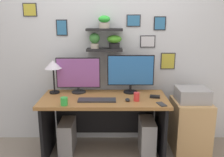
{
  "coord_description": "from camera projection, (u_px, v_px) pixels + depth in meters",
  "views": [
    {
      "loc": [
        0.1,
        -2.83,
        1.69
      ],
      "look_at": [
        0.1,
        0.05,
        0.98
      ],
      "focal_mm": 39.27,
      "sensor_mm": 36.0,
      "label": 1
    }
  ],
  "objects": [
    {
      "name": "ground_plane",
      "position": [
        104.0,
        153.0,
        3.16
      ],
      "size": [
        8.0,
        8.0,
        0.0
      ],
      "primitive_type": "plane",
      "color": "gray"
    },
    {
      "name": "back_wall_assembly",
      "position": [
        105.0,
        44.0,
        3.25
      ],
      "size": [
        4.4,
        0.24,
        2.7
      ],
      "color": "silver",
      "rests_on": "ground"
    },
    {
      "name": "desk",
      "position": [
        104.0,
        112.0,
        3.08
      ],
      "size": [
        1.53,
        0.68,
        0.75
      ],
      "color": "#9E6B38",
      "rests_on": "ground"
    },
    {
      "name": "monitor_left",
      "position": [
        78.0,
        74.0,
        3.13
      ],
      "size": [
        0.56,
        0.18,
        0.46
      ],
      "color": "black",
      "rests_on": "desk"
    },
    {
      "name": "monitor_right",
      "position": [
        130.0,
        72.0,
        3.12
      ],
      "size": [
        0.59,
        0.18,
        0.49
      ],
      "color": "black",
      "rests_on": "desk"
    },
    {
      "name": "keyboard",
      "position": [
        97.0,
        100.0,
        2.86
      ],
      "size": [
        0.44,
        0.14,
        0.02
      ],
      "primitive_type": "cube",
      "color": "#2D2D33",
      "rests_on": "desk"
    },
    {
      "name": "computer_mouse",
      "position": [
        127.0,
        100.0,
        2.85
      ],
      "size": [
        0.06,
        0.09,
        0.03
      ],
      "primitive_type": "ellipsoid",
      "color": "black",
      "rests_on": "desk"
    },
    {
      "name": "desk_lamp",
      "position": [
        53.0,
        67.0,
        3.07
      ],
      "size": [
        0.21,
        0.21,
        0.43
      ],
      "color": "black",
      "rests_on": "desk"
    },
    {
      "name": "cell_phone",
      "position": [
        161.0,
        104.0,
        2.73
      ],
      "size": [
        0.11,
        0.15,
        0.01
      ],
      "primitive_type": "cube",
      "rotation": [
        0.0,
        0.0,
        0.27
      ],
      "color": "#2D2D33",
      "rests_on": "desk"
    },
    {
      "name": "coffee_mug",
      "position": [
        64.0,
        101.0,
        2.71
      ],
      "size": [
        0.08,
        0.08,
        0.09
      ],
      "primitive_type": "cylinder",
      "color": "green",
      "rests_on": "desk"
    },
    {
      "name": "pen_cup",
      "position": [
        136.0,
        97.0,
        2.85
      ],
      "size": [
        0.07,
        0.07,
        0.1
      ],
      "primitive_type": "cylinder",
      "color": "red",
      "rests_on": "desk"
    },
    {
      "name": "scissors_tray",
      "position": [
        155.0,
        97.0,
        2.97
      ],
      "size": [
        0.13,
        0.1,
        0.02
      ],
      "primitive_type": "cube",
      "rotation": [
        0.0,
        0.0,
        -0.21
      ],
      "color": "black",
      "rests_on": "desk"
    },
    {
      "name": "drawer_cabinet",
      "position": [
        189.0,
        126.0,
        3.15
      ],
      "size": [
        0.44,
        0.5,
        0.68
      ],
      "primitive_type": "cube",
      "color": "tan",
      "rests_on": "ground"
    },
    {
      "name": "printer",
      "position": [
        192.0,
        95.0,
        3.05
      ],
      "size": [
        0.38,
        0.34,
        0.17
      ],
      "primitive_type": "cube",
      "color": "#9E9EA3",
      "rests_on": "drawer_cabinet"
    },
    {
      "name": "computer_tower_left",
      "position": [
        67.0,
        136.0,
        3.18
      ],
      "size": [
        0.18,
        0.4,
        0.4
      ],
      "primitive_type": "cube",
      "color": "#99999E",
      "rests_on": "ground"
    },
    {
      "name": "computer_tower_right",
      "position": [
        147.0,
        137.0,
        3.1
      ],
      "size": [
        0.18,
        0.4,
        0.45
      ],
      "primitive_type": "cube",
      "color": "#99999E",
      "rests_on": "ground"
    }
  ]
}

